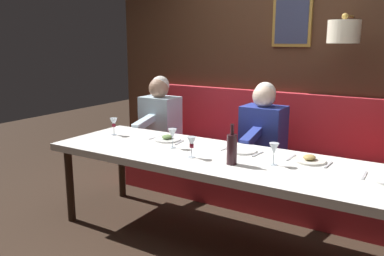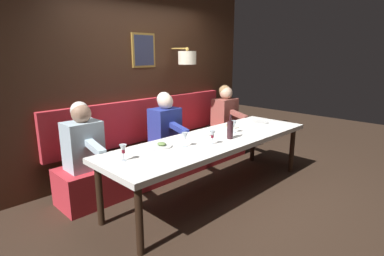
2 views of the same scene
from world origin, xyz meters
TOP-DOWN VIEW (x-y plane):
  - ground_plane at (0.00, 0.00)m, footprint 12.00×12.00m
  - dining_table at (0.00, 0.00)m, footprint 0.90×3.00m
  - banquette_bench at (0.89, 0.00)m, footprint 0.52×3.20m
  - back_wall_panel at (1.46, -0.01)m, footprint 0.59×4.40m
  - diner_near at (0.88, 0.05)m, footprint 0.60×0.40m
  - diner_middle at (0.88, 1.28)m, footprint 0.60×0.40m
  - place_setting_0 at (0.19, 0.69)m, footprint 0.24×0.33m
  - place_setting_1 at (0.21, -0.59)m, footprint 0.24×0.31m
  - place_setting_2 at (0.20, -0.04)m, footprint 0.24×0.33m
  - wine_glass_0 at (0.00, 0.50)m, footprint 0.07×0.07m
  - wine_glass_1 at (0.09, 1.25)m, footprint 0.07×0.07m
  - wine_glass_2 at (-0.01, -0.39)m, footprint 0.07×0.07m
  - wine_glass_3 at (-0.16, 0.22)m, footprint 0.07×0.07m
  - wine_bottle at (-0.15, -0.12)m, footprint 0.08×0.08m

SIDE VIEW (x-z plane):
  - ground_plane at x=0.00m, z-range 0.00..0.00m
  - banquette_bench at x=0.89m, z-range 0.00..0.45m
  - dining_table at x=0.00m, z-range 0.31..1.05m
  - place_setting_2 at x=0.20m, z-range 0.74..0.75m
  - place_setting_0 at x=0.19m, z-range 0.73..0.78m
  - place_setting_1 at x=0.21m, z-range 0.73..0.78m
  - diner_near at x=0.88m, z-range 0.42..1.21m
  - diner_middle at x=0.88m, z-range 0.42..1.21m
  - wine_glass_1 at x=0.09m, z-range 0.77..0.94m
  - wine_glass_3 at x=-0.16m, z-range 0.77..0.94m
  - wine_bottle at x=-0.15m, z-range 0.71..1.01m
  - wine_glass_0 at x=0.00m, z-range 0.77..0.94m
  - wine_glass_2 at x=-0.01m, z-range 0.77..0.94m
  - back_wall_panel at x=1.46m, z-range -0.09..2.81m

